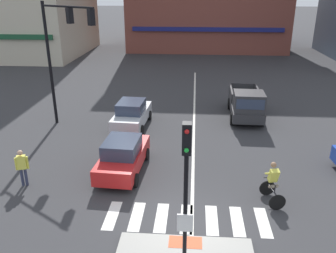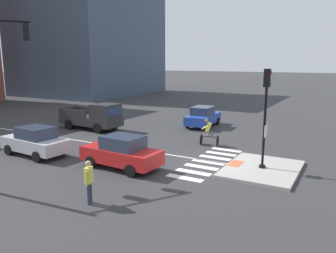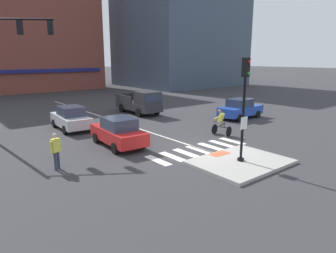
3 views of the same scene
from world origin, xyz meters
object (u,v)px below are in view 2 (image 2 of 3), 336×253
(car_red_westbound_near, at_px, (122,152))
(car_silver_westbound_far, at_px, (35,141))
(signal_pole, at_px, (266,109))
(cyclist, at_px, (208,132))
(pedestrian_at_curb_left, at_px, (89,179))
(car_blue_cross_right, at_px, (203,117))
(pickup_truck_charcoal_eastbound_far, at_px, (95,117))

(car_red_westbound_near, bearing_deg, car_silver_westbound_far, 95.76)
(signal_pole, bearing_deg, cyclist, 51.71)
(pedestrian_at_curb_left, bearing_deg, car_blue_cross_right, 8.38)
(cyclist, bearing_deg, car_blue_cross_right, 26.73)
(car_blue_cross_right, distance_m, cyclist, 6.13)
(car_red_westbound_near, distance_m, pedestrian_at_curb_left, 4.30)
(car_blue_cross_right, relative_size, cyclist, 2.49)
(pickup_truck_charcoal_eastbound_far, bearing_deg, cyclist, -91.03)
(car_red_westbound_near, xyz_separation_m, cyclist, (6.34, -1.98, 0.06))
(pickup_truck_charcoal_eastbound_far, xyz_separation_m, cyclist, (-0.17, -9.50, -0.11))
(car_red_westbound_near, height_order, pedestrian_at_curb_left, pedestrian_at_curb_left)
(car_blue_cross_right, height_order, cyclist, cyclist)
(car_silver_westbound_far, relative_size, pedestrian_at_curb_left, 2.51)
(pedestrian_at_curb_left, bearing_deg, pickup_truck_charcoal_eastbound_far, 40.78)
(car_blue_cross_right, xyz_separation_m, pedestrian_at_curb_left, (-15.82, -2.33, 0.17))
(cyclist, bearing_deg, pickup_truck_charcoal_eastbound_far, 88.97)
(pedestrian_at_curb_left, bearing_deg, car_red_westbound_near, 21.19)
(car_red_westbound_near, bearing_deg, pickup_truck_charcoal_eastbound_far, 49.11)
(car_red_westbound_near, distance_m, car_blue_cross_right, 11.84)
(signal_pole, distance_m, cyclist, 5.78)
(signal_pole, height_order, car_silver_westbound_far, signal_pole)
(signal_pole, relative_size, car_red_westbound_near, 1.13)
(signal_pole, xyz_separation_m, car_blue_cross_right, (8.81, 6.98, -2.19))
(signal_pole, bearing_deg, car_blue_cross_right, 38.39)
(car_red_westbound_near, xyz_separation_m, pedestrian_at_curb_left, (-4.01, -1.55, 0.17))
(car_silver_westbound_far, relative_size, pickup_truck_charcoal_eastbound_far, 0.81)
(car_red_westbound_near, relative_size, pedestrian_at_curb_left, 2.51)
(pedestrian_at_curb_left, bearing_deg, signal_pole, -33.52)
(car_red_westbound_near, height_order, car_blue_cross_right, same)
(car_blue_cross_right, bearing_deg, cyclist, -153.27)
(car_silver_westbound_far, height_order, pickup_truck_charcoal_eastbound_far, pickup_truck_charcoal_eastbound_far)
(pickup_truck_charcoal_eastbound_far, relative_size, pedestrian_at_curb_left, 3.09)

